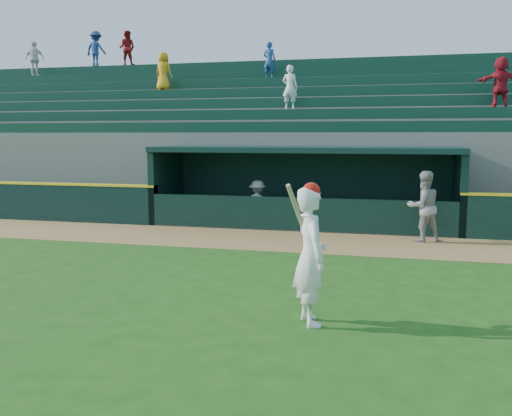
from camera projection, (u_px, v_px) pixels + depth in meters
The scene contains 7 objects.
ground at pixel (235, 288), 10.56m from camera, with size 120.00×120.00×0.00m, color #1F4E13.
warning_track at pixel (286, 241), 15.27m from camera, with size 40.00×3.00×0.01m, color olive.
dugout_player_front at pixel (423, 206), 15.08m from camera, with size 0.92×0.71×1.88m, color gray.
dugout_player_inside at pixel (258, 204), 17.55m from camera, with size 0.93×0.53×1.44m, color #A5A5A0.
dugout at pixel (306, 181), 18.08m from camera, with size 9.40×2.80×2.46m.
stands at pixel (325, 146), 22.34m from camera, with size 34.50×6.26×7.59m.
batter_at_plate at pixel (310, 254), 8.46m from camera, with size 0.78×0.91×2.15m.
Camera 1 is at (2.93, -9.87, 2.81)m, focal length 40.00 mm.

